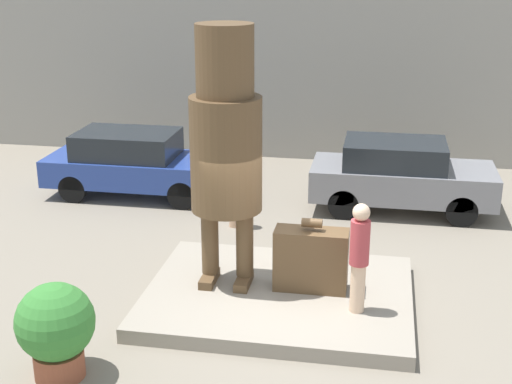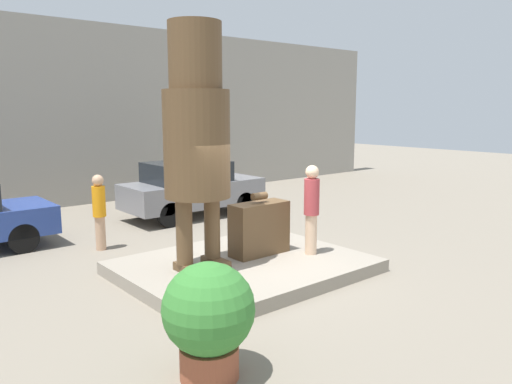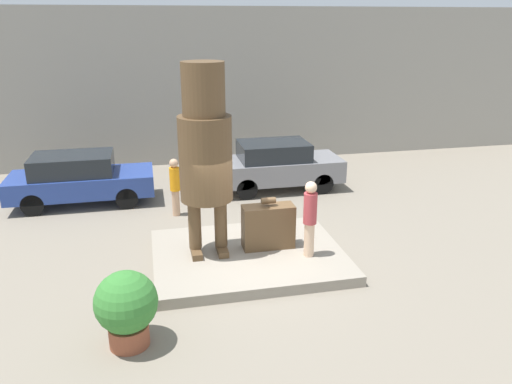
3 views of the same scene
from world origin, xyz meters
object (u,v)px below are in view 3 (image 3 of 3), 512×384
Objects in this scene: giant_suitcase at (268,226)px; parked_car_blue at (79,178)px; worker_hivis at (175,185)px; parked_car_grey at (278,165)px; planter_pot at (126,306)px; tourist at (310,216)px; statue_figure at (205,146)px.

parked_car_blue is (-4.73, 4.75, 0.05)m from giant_suitcase.
parked_car_grey is at bearing 25.50° from worker_hivis.
planter_pot is (-3.16, -2.83, -0.01)m from giant_suitcase.
worker_hivis is at bearing -30.16° from parked_car_blue.
worker_hivis is (-2.76, 3.78, -0.29)m from tourist.
worker_hivis is at bearing -154.50° from parked_car_grey.
statue_figure is 2.44m from giant_suitcase.
statue_figure is 3.90m from planter_pot.
planter_pot is at bearing -138.20° from giant_suitcase.
parked_car_grey is 3.82m from worker_hivis.
parked_car_blue is at bearing 134.91° from giant_suitcase.
parked_car_grey is 8.92m from planter_pot.
parked_car_blue is at bearing 149.84° from worker_hivis.
tourist is (0.80, -0.65, 0.45)m from giant_suitcase.
parked_car_grey is 2.40× the size of worker_hivis.
statue_figure is at bearing -121.41° from parked_car_grey.
parked_car_blue is 6.22m from parked_car_grey.
giant_suitcase reaches higher than planter_pot.
parked_car_blue is 3.07× the size of planter_pot.
parked_car_blue reaches higher than giant_suitcase.
giant_suitcase is 5.01m from parked_car_grey.
worker_hivis reaches higher than parked_car_blue.
worker_hivis is (-3.45, -1.65, 0.08)m from parked_car_grey.
statue_figure reaches higher than worker_hivis.
statue_figure is 3.46× the size of giant_suitcase.
statue_figure is at bearing 179.13° from giant_suitcase.
tourist is at bearing -39.06° from giant_suitcase.
tourist is 7.73m from parked_car_blue.
statue_figure reaches higher than parked_car_grey.
parked_car_grey is at bearing 72.67° from giant_suitcase.
statue_figure is 1.07× the size of parked_car_grey.
parked_car_blue is at bearing 125.07° from statue_figure.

